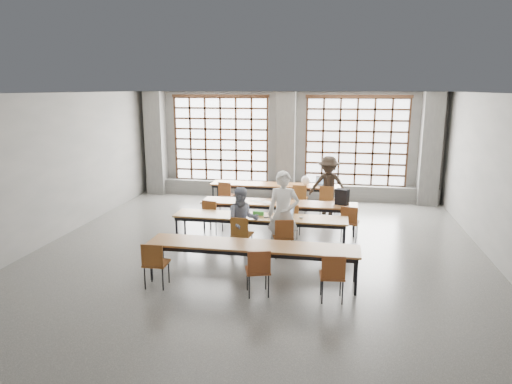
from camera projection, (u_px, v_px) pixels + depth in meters
floor at (258, 251)px, 10.30m from camera, size 11.00×11.00×0.00m
ceiling at (259, 93)px, 9.52m from camera, size 11.00×11.00×0.00m
wall_back at (287, 145)px, 15.19m from camera, size 10.00×0.00×10.00m
wall_front at (165, 275)px, 4.63m from camera, size 10.00×0.00×10.00m
wall_left at (50, 168)px, 10.78m from camera, size 0.00×11.00×11.00m
wall_right at (506, 184)px, 9.04m from camera, size 0.00×11.00×11.00m
column_left at (156, 143)px, 15.70m from camera, size 0.60×0.55×3.50m
column_mid at (286, 146)px, 14.92m from camera, size 0.60×0.55×3.50m
column_right at (430, 149)px, 14.14m from camera, size 0.60×0.55×3.50m
window_left at (221, 140)px, 15.47m from camera, size 3.32×0.12×3.00m
window_right at (356, 142)px, 14.69m from camera, size 3.32×0.12×3.00m
sill_ledge at (286, 190)px, 15.33m from camera, size 9.80×0.35×0.50m
desk_row_a at (276, 186)px, 13.98m from camera, size 4.00×0.70×0.73m
desk_row_b at (279, 205)px, 11.76m from camera, size 4.00×0.70×0.73m
desk_row_c at (260, 219)px, 10.50m from camera, size 4.00×0.70×0.73m
desk_row_d at (252, 248)px, 8.59m from camera, size 4.00×0.70×0.73m
chair_back_left at (226, 193)px, 13.65m from camera, size 0.49×0.49×0.88m
chair_back_mid at (300, 196)px, 13.27m from camera, size 0.44×0.44×0.88m
chair_back_right at (327, 197)px, 13.13m from camera, size 0.50×0.50×0.88m
chair_mid_left at (212, 213)px, 11.47m from camera, size 0.50×0.51×0.88m
chair_mid_centre at (291, 217)px, 11.11m from camera, size 0.46×0.46×0.88m
chair_mid_right at (349, 220)px, 10.87m from camera, size 0.47×0.48×0.88m
chair_front_left at (241, 232)px, 9.98m from camera, size 0.46×0.47×0.88m
chair_front_right at (283, 234)px, 9.82m from camera, size 0.52×0.52×0.88m
chair_near_left at (155, 260)px, 8.31m from camera, size 0.44×0.44×0.88m
chair_near_mid at (258, 268)px, 7.98m from camera, size 0.52×0.53×0.88m
chair_near_right at (333, 273)px, 7.75m from camera, size 0.46×0.47×0.88m
student_male at (283, 214)px, 9.85m from camera, size 0.69×0.45×1.88m
student_female at (243, 221)px, 10.05m from camera, size 0.86×0.75×1.50m
student_back at (328, 185)px, 13.18m from camera, size 1.19×0.80×1.71m
laptop_front at (285, 213)px, 10.47m from camera, size 0.46×0.44×0.26m
laptop_back at (321, 183)px, 13.82m from camera, size 0.42×0.38×0.26m
mouse at (301, 217)px, 10.29m from camera, size 0.11×0.09×0.04m
green_box at (258, 213)px, 10.56m from camera, size 0.26×0.13×0.09m
phone at (267, 217)px, 10.35m from camera, size 0.14×0.10×0.01m
paper_sheet_a at (256, 201)px, 11.90m from camera, size 0.34×0.28×0.00m
paper_sheet_b at (267, 202)px, 11.75m from camera, size 0.36×0.35×0.00m
paper_sheet_c at (283, 202)px, 11.73m from camera, size 0.35×0.29×0.00m
backpack at (342, 197)px, 11.47m from camera, size 0.37×0.31×0.40m
plastic_bag at (306, 180)px, 13.82m from camera, size 0.29×0.25×0.29m
red_pouch at (156, 261)px, 8.39m from camera, size 0.21×0.14×0.06m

